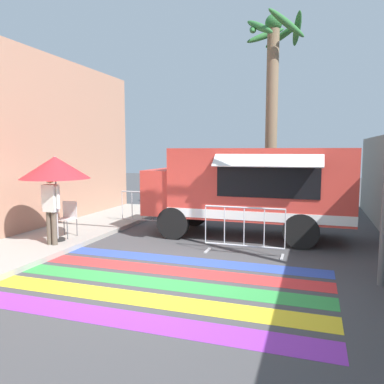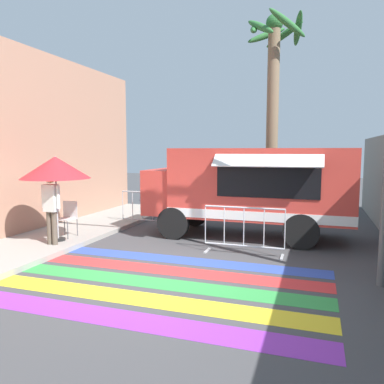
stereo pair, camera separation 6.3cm
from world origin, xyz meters
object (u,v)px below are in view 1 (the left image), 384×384
at_px(vendor_person, 51,204).
at_px(palm_tree, 273,89).
at_px(food_truck, 246,185).
at_px(barricade_front, 244,231).
at_px(patio_umbrella, 55,168).
at_px(folding_chair, 67,215).
at_px(barricade_side, 142,210).
at_px(traffic_signal_pole, 348,30).

xyz_separation_m(vendor_person, palm_tree, (4.60, 6.41, 3.52)).
relative_size(food_truck, barricade_front, 2.98).
xyz_separation_m(patio_umbrella, folding_chair, (-0.08, 0.53, -1.32)).
xyz_separation_m(food_truck, barricade_side, (-3.43, 0.36, -0.92)).
bearing_deg(barricade_side, food_truck, -6.05).
height_order(vendor_person, palm_tree, palm_tree).
bearing_deg(folding_chair, barricade_front, -14.85).
height_order(food_truck, barricade_side, food_truck).
distance_m(patio_umbrella, palm_tree, 8.10).
relative_size(patio_umbrella, barricade_side, 1.49).
bearing_deg(folding_chair, vendor_person, -93.68).
bearing_deg(folding_chair, barricade_side, 49.29).
relative_size(barricade_front, palm_tree, 0.27).
bearing_deg(vendor_person, patio_umbrella, 105.54).
distance_m(food_truck, patio_umbrella, 5.14).
relative_size(food_truck, vendor_person, 3.22).
xyz_separation_m(food_truck, barricade_front, (0.31, -1.89, -0.91)).
bearing_deg(food_truck, folding_chair, -155.63).
xyz_separation_m(traffic_signal_pole, barricade_front, (-2.01, 1.27, -3.99)).
height_order(patio_umbrella, vendor_person, patio_umbrella).
bearing_deg(barricade_front, traffic_signal_pole, -32.30).
bearing_deg(food_truck, barricade_front, -80.60).
xyz_separation_m(traffic_signal_pole, patio_umbrella, (-6.74, 0.59, -2.54)).
height_order(patio_umbrella, barricade_side, patio_umbrella).
distance_m(patio_umbrella, folding_chair, 1.42).
bearing_deg(barricade_side, palm_tree, 39.62).
bearing_deg(barricade_front, vendor_person, -167.05).
bearing_deg(barricade_side, folding_chair, -114.10).
bearing_deg(barricade_front, barricade_side, 148.91).
height_order(food_truck, traffic_signal_pole, traffic_signal_pole).
distance_m(food_truck, barricade_front, 2.12).
xyz_separation_m(food_truck, palm_tree, (0.31, 3.46, 3.18)).
relative_size(food_truck, patio_umbrella, 2.61).
relative_size(folding_chair, barricade_front, 0.50).
xyz_separation_m(patio_umbrella, barricade_front, (4.73, 0.68, -1.45)).
distance_m(food_truck, folding_chair, 5.00).
bearing_deg(food_truck, palm_tree, 84.86).
bearing_deg(palm_tree, barricade_front, -89.98).
relative_size(food_truck, folding_chair, 6.01).
distance_m(traffic_signal_pole, folding_chair, 7.92).
bearing_deg(patio_umbrella, barricade_side, 71.26).
bearing_deg(vendor_person, traffic_signal_pole, -5.12).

